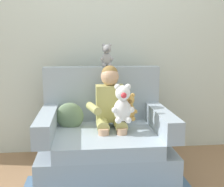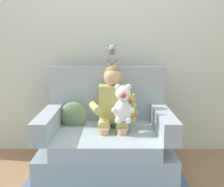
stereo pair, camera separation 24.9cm
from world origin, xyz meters
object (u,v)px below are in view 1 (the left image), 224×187
seated_child (111,106)px  plush_grey_on_backrest (107,56)px  armchair (105,142)px  throw_pillow (70,116)px  plush_honey (129,108)px  plush_white (123,104)px

seated_child → plush_grey_on_backrest: (-0.01, 0.31, 0.45)m
seated_child → armchair: bearing=-155.9°
seated_child → throw_pillow: bearing=166.8°
seated_child → plush_honey: seated_child is taller
plush_honey → plush_grey_on_backrest: bearing=109.0°
armchair → throw_pillow: size_ratio=4.46×
armchair → plush_grey_on_backrest: (0.05, 0.33, 0.78)m
plush_white → throw_pillow: (-0.46, 0.28, -0.16)m
seated_child → plush_white: (0.09, -0.18, 0.05)m
armchair → seated_child: size_ratio=1.41×
plush_grey_on_backrest → plush_white: bearing=-62.3°
seated_child → throw_pillow: 0.41m
throw_pillow → plush_white: bearing=-30.9°
plush_white → plush_grey_on_backrest: 0.63m
armchair → plush_grey_on_backrest: size_ratio=5.01×
plush_white → seated_child: bearing=129.9°
plush_honey → armchair: bearing=151.4°
seated_child → plush_white: seated_child is taller
armchair → plush_white: armchair is taller
armchair → plush_grey_on_backrest: plush_grey_on_backrest is taller
plush_grey_on_backrest → throw_pillow: (-0.37, -0.21, -0.56)m
plush_grey_on_backrest → throw_pillow: 0.70m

